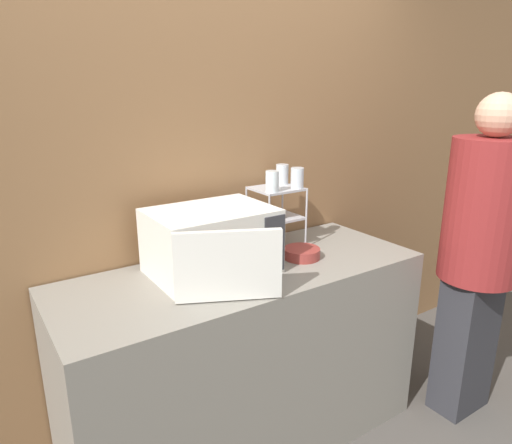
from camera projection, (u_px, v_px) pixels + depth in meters
name	position (u px, v px, depth m)	size (l,w,h in m)	color
wall_back	(204.00, 179.00, 2.30)	(8.00, 0.06, 2.60)	olive
counter	(245.00, 358.00, 2.24)	(1.73, 0.67, 0.94)	gray
microwave	(212.00, 242.00, 2.02)	(0.55, 0.59, 0.29)	silver
dish_rack	(276.00, 205.00, 2.35)	(0.24, 0.21, 0.32)	#B2B2B7
glass_front_left	(272.00, 181.00, 2.21)	(0.07, 0.07, 0.10)	silver
glass_back_right	(282.00, 174.00, 2.40)	(0.07, 0.07, 0.10)	silver
glass_front_right	(297.00, 178.00, 2.30)	(0.07, 0.07, 0.10)	silver
bowl	(302.00, 253.00, 2.24)	(0.18, 0.18, 0.05)	maroon
person	(480.00, 246.00, 2.34)	(0.39, 0.39, 1.72)	#2D2D33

